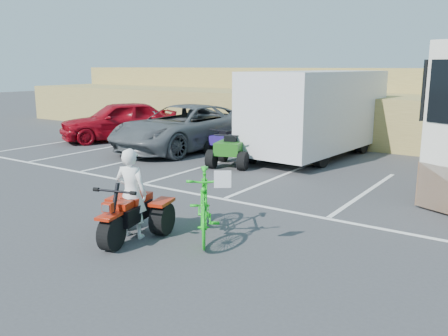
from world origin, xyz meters
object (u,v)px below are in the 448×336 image
Objects in this scene: grey_pickup at (184,127)px; quad_atv_green at (232,166)px; green_dirt_bike at (204,204)px; red_car at (119,121)px; quad_atv_blue at (226,153)px; red_trike_atv at (129,239)px; cargo_trailer at (316,111)px; rider at (131,193)px.

quad_atv_green is at bearing -21.18° from grey_pickup.
grey_pickup reaches higher than green_dirt_bike.
red_car is at bearing 107.88° from green_dirt_bike.
red_trike_atv is at bearing -67.24° from quad_atv_blue.
green_dirt_bike is at bearing -75.00° from cargo_trailer.
green_dirt_bike is 0.32× the size of cargo_trailer.
rider is 1.20× the size of quad_atv_blue.
quad_atv_blue is (5.66, -0.01, -0.86)m from red_car.
red_trike_atv is 0.25× the size of cargo_trailer.
rider is 9.76m from cargo_trailer.
red_car is at bearing -166.93° from cargo_trailer.
grey_pickup is (-5.35, 8.25, 0.87)m from red_trike_atv.
grey_pickup is 3.88m from red_car.
cargo_trailer is 4.64× the size of quad_atv_blue.
cargo_trailer is at bearing 22.18° from grey_pickup.
cargo_trailer is 3.88× the size of quad_atv_green.
green_dirt_bike is at bearing 24.78° from red_trike_atv.
green_dirt_bike is 8.97m from quad_atv_blue.
red_trike_atv is 9.87m from grey_pickup.
red_car is 7.41m from quad_atv_green.
cargo_trailer is (-0.55, 9.86, 1.64)m from red_trike_atv.
green_dirt_bike is at bearing -160.91° from rider.
red_car is 8.80m from cargo_trailer.
quad_atv_green reaches higher than red_trike_atv.
quad_atv_blue is at bearing 85.82° from green_dirt_bike.
cargo_trailer reaches higher than quad_atv_blue.
red_car reaches higher than green_dirt_bike.
red_trike_atv is 10.01m from cargo_trailer.
quad_atv_green is at bearing 15.45° from red_car.
red_trike_atv is 1.16× the size of quad_atv_blue.
rider is 0.28× the size of grey_pickup.
red_car is (-9.18, 8.41, -0.00)m from rider.
red_trike_atv is 0.97× the size of quad_atv_green.
rider is at bearing -53.06° from grey_pickup.
cargo_trailer is (8.67, 1.30, 0.78)m from red_car.
red_trike_atv is at bearing -176.07° from green_dirt_bike.
quad_atv_blue is (-3.01, -1.31, -1.64)m from cargo_trailer.
red_trike_atv is at bearing -88.79° from quad_atv_green.
quad_atv_green reaches higher than quad_atv_blue.
grey_pickup reaches higher than red_trike_atv.
red_car reaches higher than quad_atv_blue.
rider is 6.96m from quad_atv_green.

